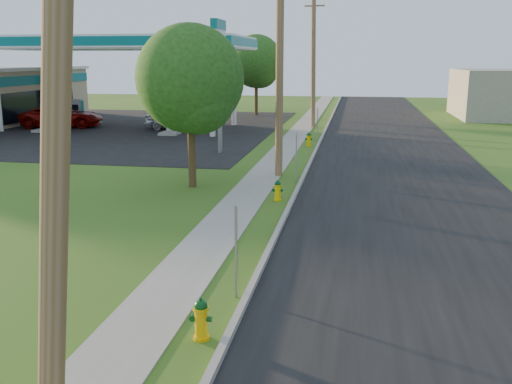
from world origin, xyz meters
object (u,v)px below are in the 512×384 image
(hydrant_mid, at_px, (278,191))
(utility_pole_mid, at_px, (280,58))
(fuel_pump_se, at_px, (191,117))
(tree_verge, at_px, (192,83))
(hydrant_near, at_px, (201,319))
(fuel_pump_sw, at_px, (77,115))
(tree_lot, at_px, (257,63))
(utility_pole_far, at_px, (313,60))
(price_pylon, at_px, (219,48))
(fuel_pump_nw, at_px, (50,120))
(fuel_pump_ne, at_px, (174,122))
(car_red, at_px, (62,116))
(car_silver, at_px, (175,119))
(utility_pole_near, at_px, (56,71))
(hydrant_far, at_px, (309,139))

(hydrant_mid, bearing_deg, utility_pole_mid, 97.32)
(fuel_pump_se, height_order, tree_verge, tree_verge)
(utility_pole_mid, height_order, hydrant_near, utility_pole_mid)
(fuel_pump_sw, distance_m, fuel_pump_se, 9.00)
(tree_lot, xyz_separation_m, hydrant_near, (6.10, -40.84, -4.10))
(utility_pole_far, bearing_deg, price_pylon, -107.33)
(fuel_pump_nw, bearing_deg, tree_verge, -46.49)
(fuel_pump_se, xyz_separation_m, hydrant_mid, (9.45, -21.32, -0.36))
(utility_pole_far, height_order, fuel_pump_ne, utility_pole_far)
(fuel_pump_se, xyz_separation_m, car_red, (-9.03, -2.26, 0.08))
(fuel_pump_ne, bearing_deg, car_silver, 105.55)
(tree_verge, xyz_separation_m, car_silver, (-6.55, 17.93, -3.30))
(tree_lot, bearing_deg, utility_pole_mid, -78.13)
(utility_pole_near, relative_size, car_silver, 2.24)
(car_red, bearing_deg, utility_pole_mid, -143.41)
(fuel_pump_nw, xyz_separation_m, fuel_pump_sw, (0.00, 4.00, 0.00))
(utility_pole_mid, xyz_separation_m, hydrant_near, (0.61, -14.72, -4.57))
(price_pylon, bearing_deg, hydrant_mid, -65.60)
(utility_pole_mid, distance_m, price_pylon, 6.76)
(fuel_pump_nw, relative_size, fuel_pump_ne, 1.00)
(hydrant_mid, bearing_deg, hydrant_near, -89.69)
(utility_pole_mid, distance_m, fuel_pump_se, 19.65)
(utility_pole_near, bearing_deg, hydrant_far, 88.82)
(utility_pole_mid, distance_m, utility_pole_far, 18.00)
(hydrant_far, xyz_separation_m, car_silver, (-10.06, 6.46, 0.33))
(tree_verge, height_order, car_red, tree_verge)
(fuel_pump_sw, distance_m, price_pylon, 18.72)
(fuel_pump_se, distance_m, price_pylon, 13.40)
(utility_pole_mid, height_order, fuel_pump_se, utility_pole_mid)
(utility_pole_mid, bearing_deg, fuel_pump_sw, 136.48)
(fuel_pump_ne, xyz_separation_m, car_silver, (-0.61, 2.18, -0.00))
(tree_lot, bearing_deg, fuel_pump_ne, -104.57)
(hydrant_near, distance_m, hydrant_far, 23.45)
(fuel_pump_sw, distance_m, tree_verge, 24.98)
(utility_pole_near, bearing_deg, fuel_pump_nw, 120.00)
(utility_pole_mid, height_order, tree_verge, utility_pole_mid)
(fuel_pump_nw, bearing_deg, fuel_pump_ne, 0.00)
(fuel_pump_ne, relative_size, fuel_pump_se, 1.00)
(hydrant_near, height_order, car_red, car_red)
(fuel_pump_nw, height_order, price_pylon, price_pylon)
(hydrant_mid, bearing_deg, hydrant_far, 90.01)
(fuel_pump_nw, bearing_deg, hydrant_near, -56.27)
(utility_pole_mid, height_order, hydrant_mid, utility_pole_mid)
(utility_pole_near, distance_m, hydrant_near, 5.53)
(hydrant_mid, distance_m, car_silver, 21.95)
(utility_pole_far, xyz_separation_m, hydrant_near, (0.61, -32.72, -4.41))
(fuel_pump_sw, bearing_deg, hydrant_near, -59.74)
(utility_pole_near, distance_m, hydrant_mid, 14.39)
(tree_verge, height_order, hydrant_near, tree_verge)
(utility_pole_near, xyz_separation_m, utility_pole_far, (-0.00, 36.00, 0.00))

